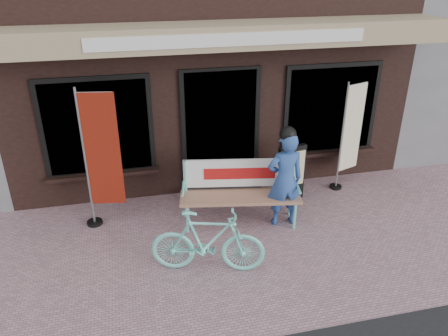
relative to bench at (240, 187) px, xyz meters
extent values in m
plane|color=#AD8490|center=(-0.07, -0.92, -0.59)|extent=(70.00, 70.00, 0.00)
cube|color=black|center=(-0.07, 4.08, 1.21)|extent=(7.00, 6.00, 3.60)
cube|color=tan|center=(-0.07, 0.73, 2.16)|extent=(7.00, 0.80, 0.35)
cube|color=white|center=(-0.07, 0.32, 2.16)|extent=(4.00, 0.02, 0.18)
cube|color=black|center=(-0.07, 1.06, 0.51)|extent=(1.20, 0.06, 2.10)
cube|color=black|center=(-0.07, 1.05, 0.51)|extent=(1.35, 0.04, 2.20)
cube|color=black|center=(-2.07, 1.06, 0.76)|extent=(1.60, 0.06, 1.50)
cube|color=black|center=(1.93, 1.06, 0.76)|extent=(1.60, 0.06, 1.50)
cube|color=black|center=(-2.07, 1.05, 0.76)|extent=(1.75, 0.04, 1.65)
cube|color=black|center=(1.93, 1.05, 0.76)|extent=(1.75, 0.04, 1.65)
cube|color=black|center=(-2.07, 1.00, -0.04)|extent=(1.80, 0.18, 0.06)
cube|color=black|center=(1.93, 1.00, -0.04)|extent=(1.80, 0.18, 0.06)
cube|color=#59595B|center=(-0.07, 0.83, -0.51)|extent=(1.30, 0.45, 0.15)
cylinder|color=#74E3D4|center=(-0.86, -0.15, -0.37)|extent=(0.05, 0.05, 0.43)
cylinder|color=#74E3D4|center=(-0.79, 0.25, -0.37)|extent=(0.05, 0.05, 0.43)
cylinder|color=#74E3D4|center=(0.75, -0.44, -0.37)|extent=(0.05, 0.05, 0.43)
cylinder|color=#74E3D4|center=(0.83, -0.04, -0.37)|extent=(0.05, 0.05, 0.43)
cube|color=#AD795F|center=(-0.02, -0.10, -0.13)|extent=(1.90, 0.78, 0.05)
cylinder|color=#74E3D4|center=(-0.81, 0.26, 0.13)|extent=(0.05, 0.05, 0.56)
cylinder|color=#74E3D4|center=(0.85, -0.04, 0.13)|extent=(0.05, 0.05, 0.56)
cube|color=white|center=(0.02, 0.13, 0.18)|extent=(1.72, 0.35, 0.46)
cube|color=#B21414|center=(0.02, 0.10, 0.18)|extent=(1.09, 0.21, 0.18)
cylinder|color=#74E3D4|center=(-0.87, 0.06, 0.05)|extent=(0.12, 0.45, 0.04)
cylinder|color=#74E3D4|center=(0.84, -0.25, 0.05)|extent=(0.12, 0.45, 0.04)
imported|color=#2E529E|center=(0.63, -0.25, 0.17)|extent=(0.56, 0.38, 1.52)
sphere|color=black|center=(0.63, -0.25, 0.91)|extent=(0.25, 0.25, 0.24)
imported|color=#74E3D4|center=(-0.73, -1.11, -0.13)|extent=(1.56, 0.83, 0.90)
cylinder|color=gray|center=(-2.25, 0.39, 0.51)|extent=(0.04, 0.04, 2.20)
cylinder|color=gray|center=(-2.00, 0.34, 1.53)|extent=(0.50, 0.11, 0.02)
cube|color=maroon|center=(-1.98, 0.34, 0.66)|extent=(0.50, 0.11, 1.75)
cylinder|color=black|center=(-2.25, 0.39, -0.56)|extent=(0.28, 0.28, 0.05)
cylinder|color=gray|center=(1.97, 0.63, 0.39)|extent=(0.04, 0.04, 1.96)
cylinder|color=gray|center=(2.18, 0.70, 1.30)|extent=(0.43, 0.17, 0.02)
cube|color=#F2E7C6|center=(2.20, 0.71, 0.53)|extent=(0.43, 0.18, 1.56)
cylinder|color=black|center=(1.97, 0.63, -0.56)|extent=(0.27, 0.27, 0.04)
cube|color=black|center=(1.00, 0.42, -0.08)|extent=(0.51, 0.20, 1.00)
cube|color=beige|center=(1.01, 0.36, 0.03)|extent=(0.42, 0.11, 0.61)
camera|label=1|loc=(-1.57, -5.72, 3.20)|focal=35.00mm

